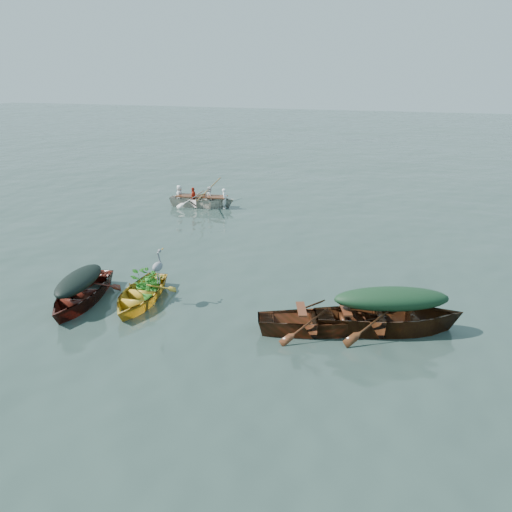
# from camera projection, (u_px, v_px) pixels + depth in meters

# --- Properties ---
(ground) EXTENTS (140.00, 140.00, 0.00)m
(ground) POSITION_uv_depth(u_px,v_px,m) (192.00, 310.00, 12.91)
(ground) COLOR #2E403A
(ground) RESTS_ON ground
(yellow_dinghy) EXTENTS (1.83, 3.46, 0.90)m
(yellow_dinghy) POSITION_uv_depth(u_px,v_px,m) (140.00, 303.00, 13.33)
(yellow_dinghy) COLOR gold
(yellow_dinghy) RESTS_ON ground
(dark_covered_boat) EXTENTS (2.09, 4.06, 0.98)m
(dark_covered_boat) POSITION_uv_depth(u_px,v_px,m) (82.00, 303.00, 13.31)
(dark_covered_boat) COLOR #561E14
(dark_covered_boat) RESTS_ON ground
(green_tarp_boat) EXTENTS (5.12, 3.05, 1.17)m
(green_tarp_boat) POSITION_uv_depth(u_px,v_px,m) (388.00, 331.00, 11.88)
(green_tarp_boat) COLOR #4A2B11
(green_tarp_boat) RESTS_ON ground
(open_wooden_boat) EXTENTS (4.47, 2.64, 0.99)m
(open_wooden_boat) POSITION_uv_depth(u_px,v_px,m) (322.00, 332.00, 11.85)
(open_wooden_boat) COLOR #5B2916
(open_wooden_boat) RESTS_ON ground
(rowed_boat) EXTENTS (4.28, 1.78, 0.98)m
(rowed_boat) POSITION_uv_depth(u_px,v_px,m) (202.00, 207.00, 22.68)
(rowed_boat) COLOR silver
(rowed_boat) RESTS_ON ground
(dark_tarp_cover) EXTENTS (1.15, 2.23, 0.40)m
(dark_tarp_cover) POSITION_uv_depth(u_px,v_px,m) (79.00, 279.00, 13.07)
(dark_tarp_cover) COLOR black
(dark_tarp_cover) RESTS_ON dark_covered_boat
(green_tarp_cover) EXTENTS (2.81, 1.68, 0.52)m
(green_tarp_cover) POSITION_uv_depth(u_px,v_px,m) (391.00, 299.00, 11.59)
(green_tarp_cover) COLOR #14311D
(green_tarp_cover) RESTS_ON green_tarp_boat
(thwart_benches) EXTENTS (2.28, 1.44, 0.04)m
(thwart_benches) POSITION_uv_depth(u_px,v_px,m) (323.00, 312.00, 11.67)
(thwart_benches) COLOR #4E2312
(thwart_benches) RESTS_ON open_wooden_boat
(heron) EXTENTS (0.33, 0.43, 0.92)m
(heron) POSITION_uv_depth(u_px,v_px,m) (158.00, 272.00, 12.96)
(heron) COLOR gray
(heron) RESTS_ON yellow_dinghy
(dinghy_weeds) EXTENTS (0.81, 0.98, 0.60)m
(dinghy_weeds) POSITION_uv_depth(u_px,v_px,m) (147.00, 269.00, 13.57)
(dinghy_weeds) COLOR #27751E
(dinghy_weeds) RESTS_ON yellow_dinghy
(rowers) EXTENTS (3.03, 1.50, 0.76)m
(rowers) POSITION_uv_depth(u_px,v_px,m) (201.00, 188.00, 22.37)
(rowers) COLOR white
(rowers) RESTS_ON rowed_boat
(oars) EXTENTS (0.94, 2.66, 0.06)m
(oars) POSITION_uv_depth(u_px,v_px,m) (202.00, 196.00, 22.49)
(oars) COLOR brown
(oars) RESTS_ON rowed_boat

